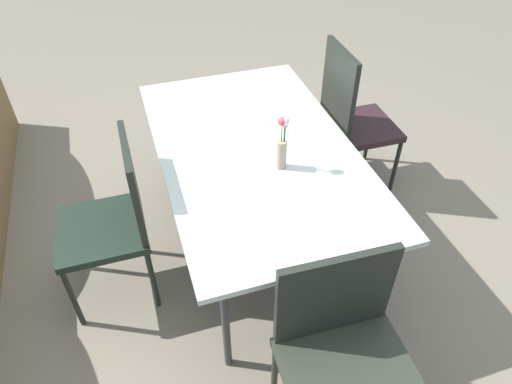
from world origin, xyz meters
The scene contains 6 objects.
ground_plane centered at (0.00, 0.00, 0.00)m, with size 12.00×12.00×0.00m, color #756B5B.
dining_table centered at (0.08, -0.08, 0.67)m, with size 1.64×0.97×0.71m.
chair_far_side centered at (0.01, 0.67, 0.52)m, with size 0.43×0.43×0.92m.
chair_near_right centered at (0.45, -0.82, 0.54)m, with size 0.43×0.43×0.99m.
chair_end_left centered at (-1.00, -0.09, 0.52)m, with size 0.50×0.50×0.90m.
flower_vase centered at (-0.10, -0.15, 0.84)m, with size 0.05×0.06×0.28m.
Camera 1 is at (-1.76, 0.51, 2.13)m, focal length 33.03 mm.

